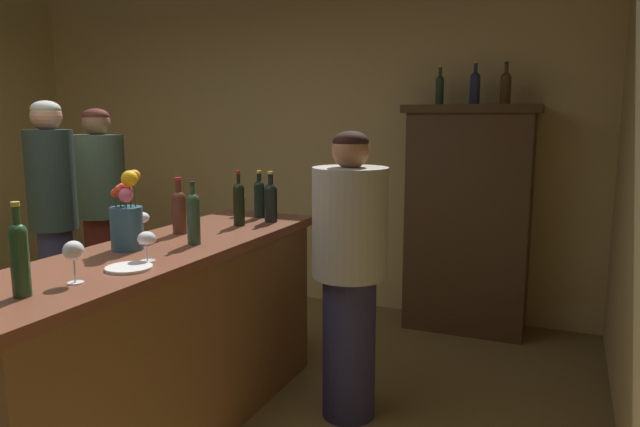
{
  "coord_description": "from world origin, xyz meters",
  "views": [
    {
      "loc": [
        2.35,
        -1.81,
        1.6
      ],
      "look_at": [
        1.2,
        0.86,
        1.12
      ],
      "focal_mm": 32.68,
      "sensor_mm": 36.0,
      "label": 1
    }
  ],
  "objects": [
    {
      "name": "wine_glass_mid",
      "position": [
        0.7,
        0.14,
        1.08
      ],
      "size": [
        0.08,
        0.08,
        0.13
      ],
      "color": "white",
      "rests_on": "bar_counter"
    },
    {
      "name": "wine_glass_front",
      "position": [
        0.45,
        1.33,
        1.1
      ],
      "size": [
        0.06,
        0.06,
        0.15
      ],
      "color": "white",
      "rests_on": "bar_counter"
    },
    {
      "name": "patron_near_entrance",
      "position": [
        -0.98,
        1.62,
        0.91
      ],
      "size": [
        0.38,
        0.38,
        1.67
      ],
      "rotation": [
        0.0,
        0.0,
        -1.06
      ],
      "color": "maroon",
      "rests_on": "ground"
    },
    {
      "name": "wall_back",
      "position": [
        0.0,
        2.87,
        1.43
      ],
      "size": [
        5.43,
        0.12,
        2.86
      ],
      "primitive_type": "cube",
      "color": "tan",
      "rests_on": "ground"
    },
    {
      "name": "flower_arrangement",
      "position": [
        0.47,
        0.28,
        1.14
      ],
      "size": [
        0.15,
        0.15,
        0.37
      ],
      "color": "#2E576C",
      "rests_on": "bar_counter"
    },
    {
      "name": "wine_bottle_chardonnay",
      "position": [
        0.73,
        1.21,
        1.12
      ],
      "size": [
        0.08,
        0.08,
        0.3
      ],
      "color": "black",
      "rests_on": "bar_counter"
    },
    {
      "name": "display_cabinet",
      "position": [
        1.67,
        2.56,
        0.88
      ],
      "size": [
        0.96,
        0.43,
        1.7
      ],
      "color": "#432C1A",
      "rests_on": "ground"
    },
    {
      "name": "display_bottle_left",
      "position": [
        1.43,
        2.56,
        1.82
      ],
      "size": [
        0.06,
        0.06,
        0.29
      ],
      "color": "#1F3320",
      "rests_on": "display_cabinet"
    },
    {
      "name": "wine_glass_spare",
      "position": [
        0.68,
        -0.24,
        1.11
      ],
      "size": [
        0.08,
        0.08,
        0.16
      ],
      "color": "white",
      "rests_on": "bar_counter"
    },
    {
      "name": "display_bottle_midleft",
      "position": [
        1.68,
        2.56,
        1.83
      ],
      "size": [
        0.07,
        0.07,
        0.31
      ],
      "color": "#22263D",
      "rests_on": "display_cabinet"
    },
    {
      "name": "wine_bottle_malbec",
      "position": [
        0.62,
        1.03,
        1.13
      ],
      "size": [
        0.06,
        0.06,
        0.32
      ],
      "color": "black",
      "rests_on": "bar_counter"
    },
    {
      "name": "wine_bottle_pinot",
      "position": [
        0.64,
        -0.43,
        1.14
      ],
      "size": [
        0.06,
        0.06,
        0.33
      ],
      "color": "#254926",
      "rests_on": "bar_counter"
    },
    {
      "name": "display_bottle_center",
      "position": [
        1.89,
        2.56,
        1.82
      ],
      "size": [
        0.07,
        0.07,
        0.29
      ],
      "color": "#442D14",
      "rests_on": "display_cabinet"
    },
    {
      "name": "bar_counter",
      "position": [
        0.57,
        0.39,
        0.5
      ],
      "size": [
        0.64,
        2.24,
        0.99
      ],
      "color": "brown",
      "rests_on": "ground"
    },
    {
      "name": "wine_bottle_merlot",
      "position": [
        0.59,
        1.32,
        1.12
      ],
      "size": [
        0.07,
        0.07,
        0.29
      ],
      "color": "black",
      "rests_on": "bar_counter"
    },
    {
      "name": "wine_glass_rear",
      "position": [
        0.35,
        0.53,
        1.09
      ],
      "size": [
        0.07,
        0.07,
        0.13
      ],
      "color": "white",
      "rests_on": "bar_counter"
    },
    {
      "name": "wine_bottle_syrah",
      "position": [
        0.68,
        0.5,
        1.13
      ],
      "size": [
        0.06,
        0.06,
        0.31
      ],
      "color": "#2B4630",
      "rests_on": "bar_counter"
    },
    {
      "name": "cheese_plate",
      "position": [
        0.72,
        0.0,
        1.0
      ],
      "size": [
        0.19,
        0.19,
        0.01
      ],
      "primitive_type": "cylinder",
      "color": "white",
      "rests_on": "bar_counter"
    },
    {
      "name": "bartender",
      "position": [
        1.32,
        0.97,
        0.83
      ],
      "size": [
        0.39,
        0.39,
        1.54
      ],
      "rotation": [
        0.0,
        0.0,
        2.99
      ],
      "color": "#27264B",
      "rests_on": "ground"
    },
    {
      "name": "wine_bottle_rose",
      "position": [
        0.45,
        0.7,
        1.12
      ],
      "size": [
        0.08,
        0.08,
        0.3
      ],
      "color": "#4E281A",
      "rests_on": "bar_counter"
    },
    {
      "name": "patron_tall",
      "position": [
        -0.82,
        1.02,
        0.96
      ],
      "size": [
        0.31,
        0.31,
        1.71
      ],
      "rotation": [
        0.0,
        0.0,
        -0.32
      ],
      "color": "#2C2E52",
      "rests_on": "ground"
    }
  ]
}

